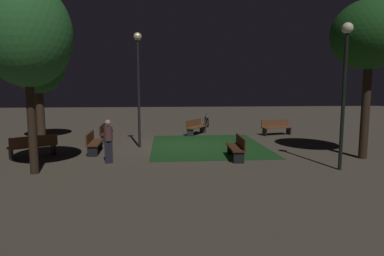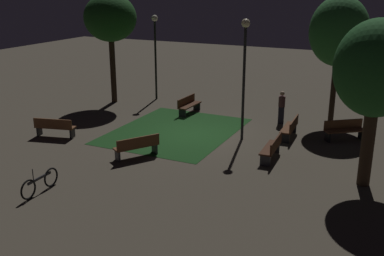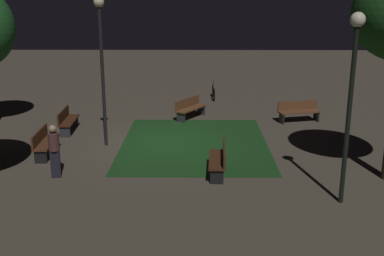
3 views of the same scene
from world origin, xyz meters
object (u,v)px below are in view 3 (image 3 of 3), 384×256
at_px(lamp_post_plaza_west, 101,49).
at_px(bench_near_trees, 299,111).
at_px(lamp_post_near_wall, 352,79).
at_px(bench_path_side, 190,108).
at_px(bicycle, 214,92).
at_px(bench_lawn_edge, 44,142).
at_px(bench_corner, 219,159).
at_px(bench_front_left, 67,120).
at_px(pedestrian, 54,150).

bearing_deg(lamp_post_plaza_west, bench_near_trees, 113.55).
relative_size(bench_near_trees, lamp_post_near_wall, 0.38).
bearing_deg(bench_path_side, bicycle, 163.94).
distance_m(lamp_post_plaza_west, lamp_post_near_wall, 8.52).
bearing_deg(bench_lawn_edge, bicycle, 146.53).
distance_m(bench_corner, lamp_post_near_wall, 4.62).
xyz_separation_m(bench_front_left, bench_lawn_edge, (2.86, -0.00, 0.00)).
height_order(bench_lawn_edge, bench_near_trees, same).
xyz_separation_m(bench_front_left, bench_near_trees, (-1.59, 9.47, 0.00)).
bearing_deg(bench_near_trees, bicycle, -142.96).
xyz_separation_m(lamp_post_plaza_west, lamp_post_near_wall, (4.77, 7.06, -0.19)).
bearing_deg(bench_lawn_edge, lamp_post_plaza_west, 121.59).
height_order(bench_corner, bench_near_trees, same).
height_order(bench_front_left, pedestrian, pedestrian).
xyz_separation_m(bench_path_side, lamp_post_plaza_west, (3.86, -2.97, 2.98)).
bearing_deg(pedestrian, bicycle, 155.44).
distance_m(bench_front_left, pedestrian, 4.93).
bearing_deg(bench_corner, pedestrian, -86.13).
xyz_separation_m(bench_lawn_edge, pedestrian, (1.96, 0.96, 0.37)).
relative_size(lamp_post_near_wall, bicycle, 2.82).
bearing_deg(lamp_post_near_wall, bench_path_side, -154.62).
distance_m(bench_front_left, lamp_post_plaza_west, 3.91).
xyz_separation_m(lamp_post_plaza_west, pedestrian, (3.10, -0.90, -2.61)).
relative_size(bench_path_side, pedestrian, 1.10).
relative_size(bench_lawn_edge, bench_corner, 1.00).
xyz_separation_m(bench_path_side, lamp_post_near_wall, (8.63, 4.09, 2.79)).
distance_m(bench_front_left, bench_lawn_edge, 2.86).
relative_size(bench_path_side, bench_near_trees, 0.95).
bearing_deg(bench_path_side, pedestrian, -29.06).
bearing_deg(bench_front_left, lamp_post_plaza_west, 47.16).
xyz_separation_m(bench_corner, lamp_post_plaza_west, (-2.77, -3.97, 2.98)).
relative_size(bench_path_side, bicycle, 1.03).
xyz_separation_m(bench_corner, pedestrian, (0.33, -4.87, 0.37)).
height_order(bench_front_left, bench_near_trees, same).
relative_size(bench_near_trees, bicycle, 1.08).
relative_size(bicycle, pedestrian, 1.07).
relative_size(bench_front_left, bench_path_side, 1.03).
height_order(bench_lawn_edge, bench_path_side, same).
distance_m(bench_near_trees, pedestrian, 10.67).
relative_size(lamp_post_plaza_west, bicycle, 3.01).
bearing_deg(bicycle, bench_corner, -0.91).
height_order(lamp_post_plaza_west, lamp_post_near_wall, lamp_post_plaza_west).
distance_m(bench_corner, bench_path_side, 6.71).
height_order(bench_near_trees, lamp_post_plaza_west, lamp_post_plaza_west).
bearing_deg(pedestrian, bench_corner, 93.87).
bearing_deg(bench_near_trees, bench_front_left, -80.44).
distance_m(bench_near_trees, lamp_post_near_wall, 8.57).
bearing_deg(pedestrian, bench_near_trees, 127.02).
xyz_separation_m(bench_front_left, lamp_post_near_wall, (6.49, 8.92, 2.79)).
xyz_separation_m(lamp_post_near_wall, bicycle, (-12.69, -2.92, -2.92)).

